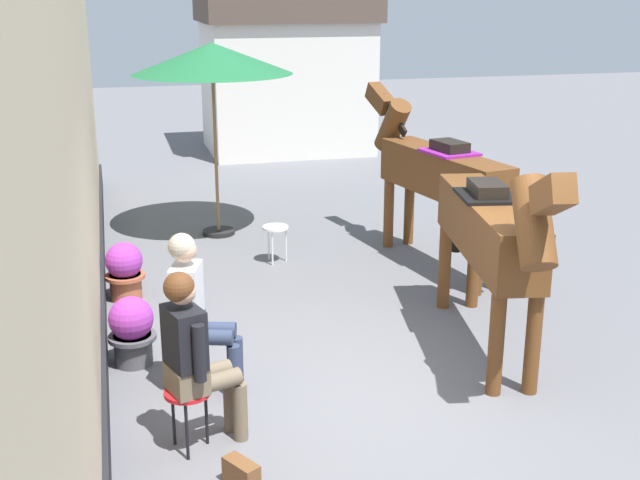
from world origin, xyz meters
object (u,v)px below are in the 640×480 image
flower_planter_inner_far (132,329)px  spare_stool_white (275,231)px  seated_visitor_far (195,305)px  saddled_horse_far (437,172)px  flower_planter_farthest (125,270)px  satchel_bag (241,474)px  cafe_parasol (212,60)px  seated_visitor_near (194,351)px  saddled_horse_near (492,232)px

flower_planter_inner_far → spare_stool_white: size_ratio=1.39×
seated_visitor_far → flower_planter_inner_far: seated_visitor_far is taller
seated_visitor_far → spare_stool_white: size_ratio=3.02×
seated_visitor_far → saddled_horse_far: saddled_horse_far is taller
flower_planter_farthest → spare_stool_white: bearing=23.6°
seated_visitor_far → flower_planter_inner_far: (-0.51, 0.67, -0.44)m
spare_stool_white → satchel_bag: 4.76m
cafe_parasol → satchel_bag: size_ratio=9.21×
seated_visitor_near → saddled_horse_far: 4.79m
flower_planter_inner_far → flower_planter_farthest: bearing=90.4°
seated_visitor_near → flower_planter_farthest: bearing=97.4°
flower_planter_inner_far → seated_visitor_far: bearing=-52.9°
saddled_horse_far → flower_planter_inner_far: (-3.69, -1.91, -0.82)m
seated_visitor_near → cafe_parasol: bearing=80.5°
saddled_horse_far → seated_visitor_far: bearing=-140.9°
flower_planter_farthest → seated_visitor_far: bearing=-77.4°
saddled_horse_near → flower_planter_inner_far: (-3.20, 0.54, -0.82)m
saddled_horse_far → satchel_bag: (-3.06, -4.05, -1.06)m
flower_planter_inner_far → satchel_bag: flower_planter_inner_far is taller
saddled_horse_far → spare_stool_white: (-1.87, 0.55, -0.76)m
seated_visitor_near → seated_visitor_far: bearing=83.0°
saddled_horse_far → spare_stool_white: 2.09m
saddled_horse_far → flower_planter_inner_far: bearing=-152.6°
seated_visitor_near → seated_visitor_far: (0.11, 0.87, 0.00)m
saddled_horse_near → flower_planter_inner_far: 3.35m
seated_visitor_near → seated_visitor_far: same height
seated_visitor_far → saddled_horse_far: 4.12m
flower_planter_farthest → flower_planter_inner_far: bearing=-89.6°
flower_planter_inner_far → cafe_parasol: cafe_parasol is taller
saddled_horse_far → flower_planter_farthest: (-3.70, -0.25, -0.82)m
spare_stool_white → flower_planter_farthest: bearing=-156.4°
saddled_horse_near → seated_visitor_far: bearing=-177.2°
seated_visitor_near → saddled_horse_far: (3.29, 3.46, 0.38)m
seated_visitor_near → flower_planter_inner_far: 1.66m
flower_planter_farthest → cafe_parasol: (1.31, 2.17, 2.03)m
satchel_bag → spare_stool_white: bearing=-44.3°
seated_visitor_near → spare_stool_white: size_ratio=3.02×
spare_stool_white → seated_visitor_far: bearing=-112.7°
seated_visitor_near → seated_visitor_far: 0.88m
seated_visitor_far → spare_stool_white: seated_visitor_far is taller
flower_planter_farthest → saddled_horse_far: bearing=3.9°
flower_planter_inner_far → flower_planter_farthest: 1.66m
seated_visitor_near → spare_stool_white: bearing=70.5°
flower_planter_farthest → cafe_parasol: cafe_parasol is taller
saddled_horse_far → satchel_bag: 5.19m
seated_visitor_far → cafe_parasol: (0.79, 4.50, 1.59)m
seated_visitor_near → flower_planter_inner_far: seated_visitor_near is taller
saddled_horse_far → flower_planter_farthest: saddled_horse_far is taller
flower_planter_inner_far → cafe_parasol: size_ratio=0.25×
seated_visitor_near → saddled_horse_far: size_ratio=0.47×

